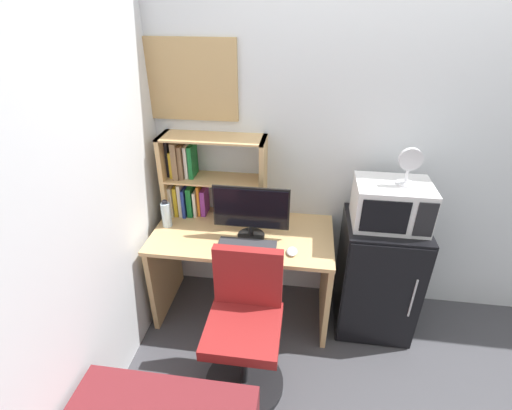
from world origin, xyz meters
TOP-DOWN VIEW (x-y plane):
  - wall_back at (0.40, 0.02)m, footprint 6.40×0.04m
  - desk at (-0.92, -0.33)m, footprint 1.26×0.65m
  - hutch_bookshelf at (-1.27, -0.11)m, footprint 0.74×0.24m
  - monitor at (-0.85, -0.36)m, footprint 0.51×0.19m
  - keyboard at (-0.86, -0.50)m, footprint 0.39×0.16m
  - computer_mouse at (-0.56, -0.52)m, footprint 0.07×0.10m
  - water_bottle at (-1.47, -0.31)m, footprint 0.07×0.07m
  - mini_fridge at (0.05, -0.30)m, footprint 0.52×0.52m
  - microwave at (0.05, -0.30)m, footprint 0.47×0.35m
  - desk_fan at (0.10, -0.31)m, footprint 0.14×0.11m
  - desk_chair at (-0.81, -0.92)m, footprint 0.50×0.50m
  - wall_corkboard at (-1.34, -0.01)m, footprint 0.70×0.02m

SIDE VIEW (x-z plane):
  - desk_chair at x=-0.81m, z-range -0.05..0.88m
  - mini_fridge at x=0.05m, z-range 0.00..0.88m
  - desk at x=-0.92m, z-range 0.15..0.88m
  - keyboard at x=-0.86m, z-range 0.73..0.75m
  - computer_mouse at x=-0.56m, z-range 0.73..0.76m
  - water_bottle at x=-1.47m, z-range 0.72..0.93m
  - monitor at x=-0.85m, z-range 0.75..1.12m
  - microwave at x=0.05m, z-range 0.88..1.16m
  - hutch_bookshelf at x=-1.27m, z-range 0.73..1.35m
  - desk_fan at x=0.10m, z-range 1.18..1.42m
  - wall_back at x=0.40m, z-range 0.00..2.60m
  - wall_corkboard at x=-1.34m, z-range 1.43..1.96m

